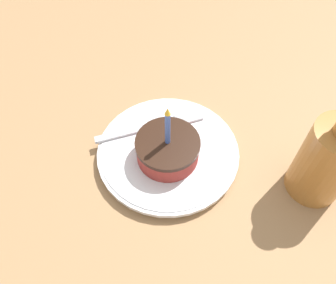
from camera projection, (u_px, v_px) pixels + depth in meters
ground_plane at (180, 149)px, 0.57m from camera, size 2.40×2.40×0.04m
plate at (168, 152)px, 0.53m from camera, size 0.23×0.23×0.02m
cake_slice at (168, 149)px, 0.50m from camera, size 0.10×0.10×0.11m
fork at (157, 125)px, 0.55m from camera, size 0.03×0.18×0.00m
bottle at (328, 160)px, 0.45m from camera, size 0.08×0.08×0.18m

